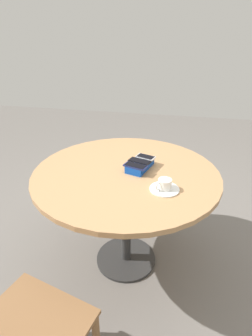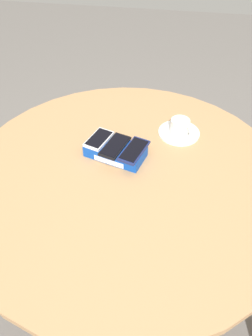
{
  "view_description": "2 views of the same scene",
  "coord_description": "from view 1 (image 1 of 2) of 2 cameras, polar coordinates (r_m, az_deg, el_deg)",
  "views": [
    {
      "loc": [
        1.41,
        0.3,
        1.51
      ],
      "look_at": [
        0.0,
        0.0,
        0.77
      ],
      "focal_mm": 28.0,
      "sensor_mm": 36.0,
      "label": 1
    },
    {
      "loc": [
        0.14,
        -0.81,
        1.56
      ],
      "look_at": [
        0.0,
        0.0,
        0.77
      ],
      "focal_mm": 35.0,
      "sensor_mm": 36.0,
      "label": 2
    }
  ],
  "objects": [
    {
      "name": "coffee_cup",
      "position": [
        1.43,
        8.37,
        -3.46
      ],
      "size": [
        0.09,
        0.09,
        0.06
      ],
      "color": "white",
      "rests_on": "saucer"
    },
    {
      "name": "saucer",
      "position": [
        1.45,
        8.36,
        -4.56
      ],
      "size": [
        0.16,
        0.16,
        0.01
      ],
      "primitive_type": "cylinder",
      "color": "white",
      "rests_on": "round_table"
    },
    {
      "name": "phone_box",
      "position": [
        1.65,
        3.06,
        0.63
      ],
      "size": [
        0.23,
        0.16,
        0.05
      ],
      "color": "#0F42AD",
      "rests_on": "round_table"
    },
    {
      "name": "phone_black",
      "position": [
        1.64,
        2.97,
        1.5
      ],
      "size": [
        0.1,
        0.15,
        0.01
      ],
      "color": "black",
      "rests_on": "phone_box"
    },
    {
      "name": "round_table",
      "position": [
        1.68,
        0.0,
        -3.66
      ],
      "size": [
        1.16,
        1.16,
        0.75
      ],
      "color": "#2D2D2D",
      "rests_on": "ground_plane"
    },
    {
      "name": "phone_white",
      "position": [
        1.7,
        4.27,
        2.38
      ],
      "size": [
        0.1,
        0.13,
        0.01
      ],
      "color": "silver",
      "rests_on": "phone_box"
    },
    {
      "name": "phone_navy",
      "position": [
        1.58,
        2.07,
        0.46
      ],
      "size": [
        0.1,
        0.15,
        0.01
      ],
      "color": "navy",
      "rests_on": "phone_box"
    },
    {
      "name": "ground_plane",
      "position": [
        2.09,
        0.0,
        -19.17
      ],
      "size": [
        8.0,
        8.0,
        0.0
      ],
      "primitive_type": "plane",
      "color": "slate"
    }
  ]
}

